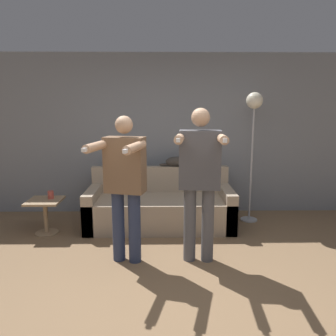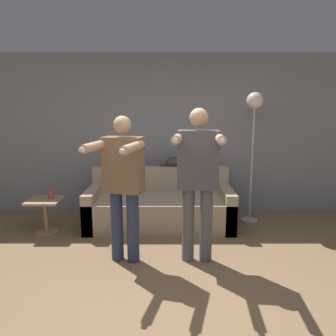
# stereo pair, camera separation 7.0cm
# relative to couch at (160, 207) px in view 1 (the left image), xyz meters

# --- Properties ---
(ground_plane) EXTENTS (16.00, 16.00, 0.00)m
(ground_plane) POSITION_rel_couch_xyz_m (0.10, -1.89, -0.27)
(ground_plane) COLOR #846647
(wall_back) EXTENTS (10.00, 0.05, 2.60)m
(wall_back) POSITION_rel_couch_xyz_m (0.10, 0.69, 1.03)
(wall_back) COLOR gray
(wall_back) RESTS_ON ground_plane
(couch) EXTENTS (2.13, 0.90, 0.84)m
(couch) POSITION_rel_couch_xyz_m (0.00, 0.00, 0.00)
(couch) COLOR tan
(couch) RESTS_ON ground_plane
(person_left) EXTENTS (0.61, 0.76, 1.67)m
(person_left) POSITION_rel_couch_xyz_m (-0.38, -1.17, 0.69)
(person_left) COLOR #2D3856
(person_left) RESTS_ON ground_plane
(person_right) EXTENTS (0.57, 0.71, 1.75)m
(person_right) POSITION_rel_couch_xyz_m (0.45, -1.16, 0.74)
(person_right) COLOR #56565B
(person_right) RESTS_ON ground_plane
(cat) EXTENTS (0.48, 0.13, 0.18)m
(cat) POSITION_rel_couch_xyz_m (0.27, 0.34, 0.65)
(cat) COLOR #3D3833
(cat) RESTS_ON couch
(floor_lamp) EXTENTS (0.26, 0.26, 1.97)m
(floor_lamp) POSITION_rel_couch_xyz_m (1.39, 0.19, 1.34)
(floor_lamp) COLOR #B2B2B7
(floor_lamp) RESTS_ON ground_plane
(side_table) EXTENTS (0.45, 0.45, 0.49)m
(side_table) POSITION_rel_couch_xyz_m (-1.60, -0.30, 0.08)
(side_table) COLOR #A38460
(side_table) RESTS_ON ground_plane
(cup) EXTENTS (0.08, 0.08, 0.11)m
(cup) POSITION_rel_couch_xyz_m (-1.53, -0.24, 0.27)
(cup) COLOR #B7473D
(cup) RESTS_ON side_table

